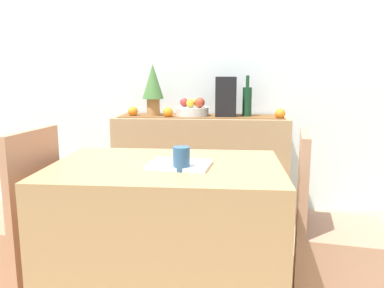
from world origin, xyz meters
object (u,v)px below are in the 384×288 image
at_px(sideboard_console, 201,167).
at_px(coffee_maker, 226,97).
at_px(wine_bottle, 247,101).
at_px(potted_plant, 153,86).
at_px(fruit_bowl, 192,111).
at_px(chair_near_window, 11,251).
at_px(coffee_cup, 181,159).
at_px(dining_table, 167,237).
at_px(open_book, 180,165).
at_px(chair_by_corner, 334,263).

distance_m(sideboard_console, coffee_maker, 0.60).
bearing_deg(wine_bottle, potted_plant, 180.00).
relative_size(fruit_bowl, chair_near_window, 0.29).
xyz_separation_m(sideboard_console, fruit_bowl, (-0.07, 0.00, 0.45)).
bearing_deg(coffee_cup, sideboard_console, 90.01).
height_order(sideboard_console, coffee_cup, coffee_cup).
relative_size(coffee_maker, dining_table, 0.28).
height_order(wine_bottle, coffee_cup, wine_bottle).
bearing_deg(wine_bottle, dining_table, -109.03).
xyz_separation_m(fruit_bowl, coffee_cup, (0.07, -1.40, -0.07)).
bearing_deg(dining_table, open_book, -29.41).
bearing_deg(potted_plant, coffee_maker, 0.00).
bearing_deg(potted_plant, fruit_bowl, 0.00).
distance_m(open_book, chair_near_window, 1.00).
bearing_deg(fruit_bowl, open_book, -87.68).
relative_size(sideboard_console, coffee_cup, 12.65).
relative_size(fruit_bowl, open_book, 0.92).
xyz_separation_m(potted_plant, chair_near_window, (-0.51, -1.29, -0.80)).
bearing_deg(open_book, wine_bottle, 81.55).
xyz_separation_m(coffee_maker, open_book, (-0.21, -1.33, -0.23)).
distance_m(wine_bottle, potted_plant, 0.75).
relative_size(dining_table, chair_by_corner, 1.21).
xyz_separation_m(dining_table, chair_near_window, (-0.81, -0.00, -0.10)).
bearing_deg(potted_plant, chair_by_corner, -49.29).
distance_m(chair_near_window, chair_by_corner, 1.62).
bearing_deg(fruit_bowl, chair_near_window, -122.62).
bearing_deg(potted_plant, chair_near_window, -111.75).
bearing_deg(sideboard_console, fruit_bowl, 180.00).
height_order(sideboard_console, fruit_bowl, fruit_bowl).
height_order(fruit_bowl, wine_bottle, wine_bottle).
bearing_deg(chair_near_window, sideboard_console, 55.22).
bearing_deg(coffee_maker, coffee_cup, -97.83).
relative_size(coffee_cup, chair_near_window, 0.12).
bearing_deg(wine_bottle, chair_by_corner, -74.09).
height_order(coffee_maker, chair_near_window, coffee_maker).
xyz_separation_m(fruit_bowl, open_book, (0.05, -1.33, -0.11)).
bearing_deg(chair_by_corner, coffee_cup, -171.10).
xyz_separation_m(coffee_maker, chair_by_corner, (0.53, -1.28, -0.71)).
bearing_deg(open_book, sideboard_console, 96.61).
relative_size(dining_table, open_book, 3.90).
bearing_deg(potted_plant, coffee_cup, -74.74).
xyz_separation_m(open_book, chair_near_window, (-0.88, 0.04, -0.48)).
height_order(fruit_bowl, open_book, fruit_bowl).
bearing_deg(potted_plant, wine_bottle, -0.00).
bearing_deg(wine_bottle, sideboard_console, 180.00).
relative_size(potted_plant, open_book, 1.46).
relative_size(coffee_maker, open_book, 1.11).
relative_size(sideboard_console, coffee_maker, 4.37).
xyz_separation_m(dining_table, chair_by_corner, (0.81, 0.00, -0.10)).
distance_m(fruit_bowl, coffee_maker, 0.29).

